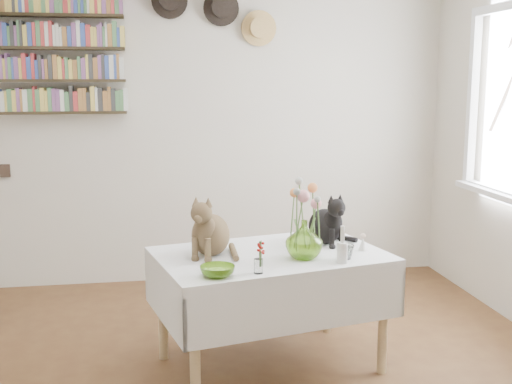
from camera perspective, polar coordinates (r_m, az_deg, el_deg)
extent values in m
cube|color=beige|center=(5.26, -4.73, 5.59)|extent=(4.04, 0.04, 2.54)
cube|color=white|center=(5.09, 18.89, 7.77)|extent=(0.06, 0.06, 1.20)
cube|color=white|center=(3.66, 1.29, -5.87)|extent=(1.41, 1.07, 0.05)
cylinder|color=tan|center=(3.30, -5.45, -13.94)|extent=(0.05, 0.05, 0.62)
cylinder|color=tan|center=(3.75, 11.24, -11.14)|extent=(0.05, 0.05, 0.62)
cylinder|color=tan|center=(3.89, -8.30, -10.24)|extent=(0.05, 0.05, 0.62)
cylinder|color=tan|center=(4.27, 6.37, -8.33)|extent=(0.05, 0.05, 0.62)
imported|color=#A5D54E|center=(3.53, 4.30, -4.23)|extent=(0.26, 0.26, 0.21)
imported|color=#A5D54E|center=(3.23, -3.44, -7.04)|extent=(0.18, 0.18, 0.06)
imported|color=white|center=(3.56, 8.03, -5.30)|extent=(0.12, 0.12, 0.08)
cylinder|color=white|center=(3.48, 7.67, -5.38)|extent=(0.06, 0.06, 0.11)
cylinder|color=white|center=(3.45, 7.71, -3.75)|extent=(0.02, 0.02, 0.09)
cylinder|color=white|center=(3.27, 0.22, -6.60)|extent=(0.05, 0.05, 0.08)
cone|color=white|center=(3.75, 9.47, -4.58)|extent=(0.05, 0.05, 0.07)
sphere|color=beige|center=(3.74, 9.50, -3.88)|extent=(0.03, 0.03, 0.03)
cylinder|color=#4C7233|center=(3.51, 3.81, -2.74)|extent=(0.01, 0.01, 0.30)
sphere|color=pink|center=(3.48, 3.84, -0.33)|extent=(0.07, 0.07, 0.07)
cylinder|color=#4C7233|center=(3.50, 5.03, -3.12)|extent=(0.01, 0.01, 0.26)
sphere|color=pink|center=(3.48, 5.07, -1.03)|extent=(0.06, 0.06, 0.06)
cylinder|color=#4C7233|center=(3.55, 5.16, -2.30)|extent=(0.01, 0.01, 0.34)
sphere|color=orange|center=(3.51, 5.20, 0.41)|extent=(0.06, 0.06, 0.06)
cylinder|color=#4C7233|center=(3.53, 3.22, -2.58)|extent=(0.01, 0.01, 0.31)
sphere|color=orange|center=(3.50, 3.25, -0.10)|extent=(0.05, 0.05, 0.05)
cylinder|color=#4C7233|center=(3.55, 4.14, -2.03)|extent=(0.01, 0.01, 0.37)
sphere|color=#999E93|center=(3.51, 4.18, 0.92)|extent=(0.04, 0.04, 0.04)
cylinder|color=#4C7233|center=(3.46, 3.64, -2.66)|extent=(0.01, 0.01, 0.33)
sphere|color=#999E93|center=(3.43, 3.67, 0.03)|extent=(0.04, 0.04, 0.04)
cylinder|color=#4C7233|center=(3.49, 5.60, -2.93)|extent=(0.01, 0.01, 0.29)
sphere|color=#999E93|center=(3.46, 5.64, -0.59)|extent=(0.04, 0.04, 0.04)
cube|color=#2D2414|center=(5.16, -16.99, 6.78)|extent=(1.00, 0.16, 0.02)
cube|color=#2D2414|center=(5.16, -17.13, 9.45)|extent=(1.00, 0.16, 0.02)
cube|color=#2D2414|center=(5.16, -17.27, 12.11)|extent=(1.00, 0.16, 0.02)
cube|color=#2D2414|center=(5.18, -17.41, 14.76)|extent=(1.00, 0.16, 0.02)
cylinder|color=black|center=(5.20, -7.70, 16.53)|extent=(0.28, 0.02, 0.28)
cylinder|color=black|center=(5.16, -7.68, 16.58)|extent=(0.16, 0.08, 0.16)
cylinder|color=black|center=(5.23, -3.12, 16.02)|extent=(0.28, 0.02, 0.28)
cylinder|color=black|center=(5.19, -3.07, 16.06)|extent=(0.16, 0.08, 0.16)
cylinder|color=tan|center=(5.26, 0.25, 14.35)|extent=(0.28, 0.02, 0.28)
cylinder|color=tan|center=(5.22, 0.33, 14.39)|extent=(0.16, 0.08, 0.16)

